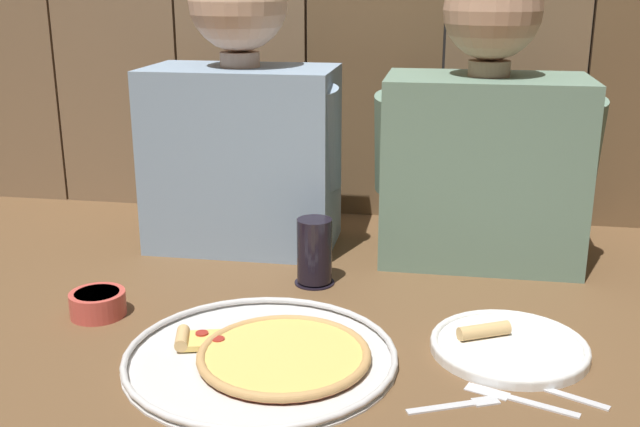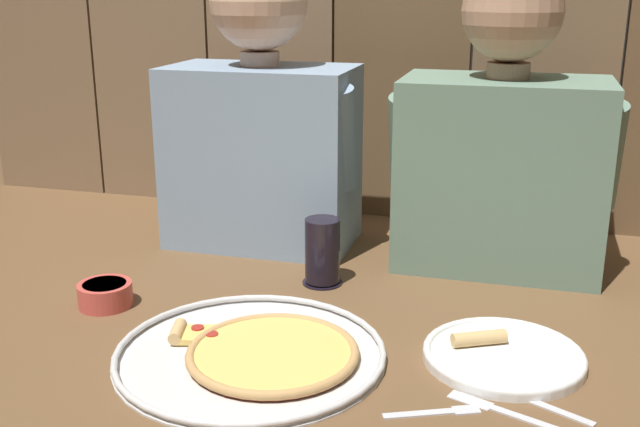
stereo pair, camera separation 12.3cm
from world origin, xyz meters
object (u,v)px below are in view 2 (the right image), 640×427
dipping_bowl (105,293)px  diner_left (261,112)px  drinking_glass (322,252)px  diner_right (504,134)px  pizza_tray (257,352)px  dinner_plate (503,355)px

dipping_bowl → diner_left: size_ratio=0.15×
drinking_glass → diner_right: diner_right is taller
diner_right → dipping_bowl: bearing=-148.2°
pizza_tray → dinner_plate: bearing=14.4°
diner_left → dipping_bowl: bearing=-110.7°
dinner_plate → dipping_bowl: bearing=178.4°
drinking_glass → dipping_bowl: bearing=-149.4°
diner_right → diner_left: bearing=180.0°
dinner_plate → diner_left: diner_left is taller
drinking_glass → diner_left: diner_left is taller
dinner_plate → drinking_glass: bearing=147.2°
diner_left → diner_right: 0.49m
drinking_glass → dipping_bowl: drinking_glass is taller
drinking_glass → dipping_bowl: size_ratio=1.34×
pizza_tray → dinner_plate: (0.35, 0.09, -0.00)m
diner_left → pizza_tray: bearing=-71.5°
diner_left → diner_right: diner_left is taller
dinner_plate → dipping_bowl: (-0.68, 0.02, 0.01)m
drinking_glass → pizza_tray: bearing=-92.9°
pizza_tray → dinner_plate: size_ratio=1.71×
dinner_plate → diner_right: (-0.03, 0.42, 0.25)m
diner_right → drinking_glass: bearing=-146.9°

